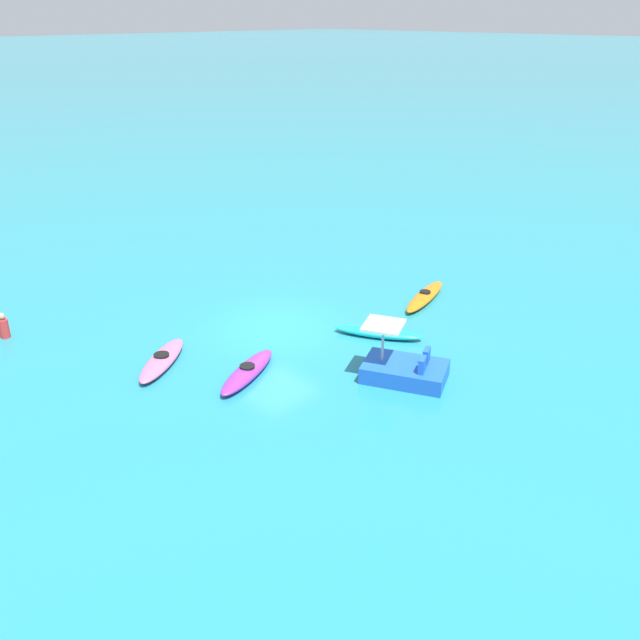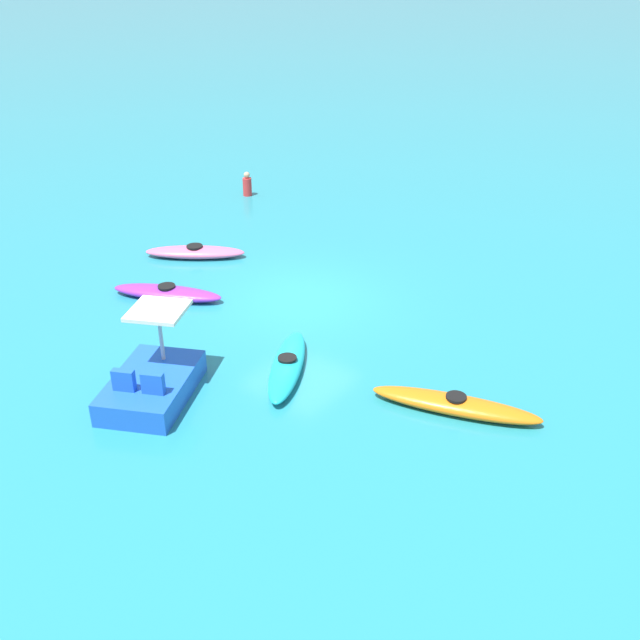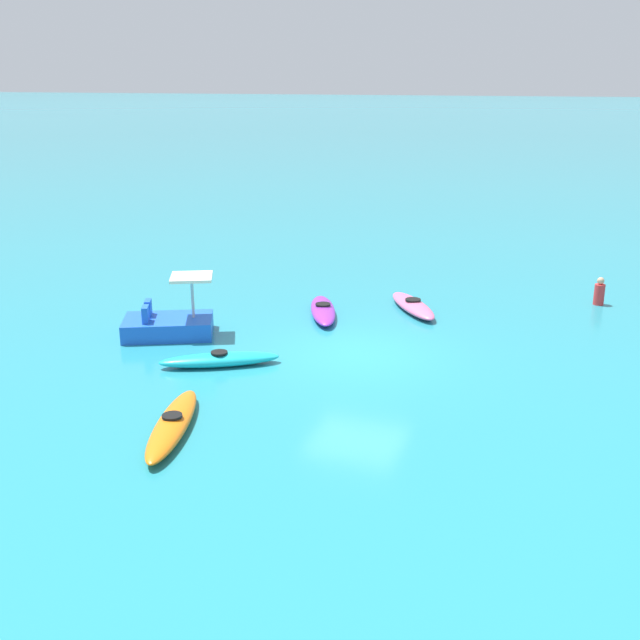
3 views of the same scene
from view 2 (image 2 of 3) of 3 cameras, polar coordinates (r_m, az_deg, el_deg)
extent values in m
plane|color=teal|center=(18.74, -1.61, 1.62)|extent=(600.00, 600.00, 0.00)
ellipsoid|color=#19B7C6|center=(15.55, -2.59, -3.62)|extent=(2.04, 2.88, 0.32)
cylinder|color=black|center=(15.46, -2.61, -3.03)|extent=(0.56, 0.56, 0.05)
ellipsoid|color=purple|center=(19.15, -12.00, 2.12)|extent=(3.00, 1.86, 0.32)
cylinder|color=black|center=(19.07, -12.05, 2.62)|extent=(0.60, 0.60, 0.05)
ellipsoid|color=orange|center=(14.54, 10.66, -6.61)|extent=(3.41, 1.62, 0.32)
cylinder|color=black|center=(14.44, 10.73, -6.00)|extent=(0.51, 0.51, 0.05)
ellipsoid|color=pink|center=(21.58, -9.86, 5.31)|extent=(2.81, 2.29, 0.32)
cylinder|color=black|center=(21.51, -9.90, 5.77)|extent=(0.66, 0.66, 0.05)
cube|color=blue|center=(15.06, -13.16, -5.17)|extent=(2.41, 2.82, 0.50)
cube|color=blue|center=(14.51, -15.27, -4.61)|extent=(0.47, 0.34, 0.44)
cube|color=blue|center=(14.28, -13.08, -4.89)|extent=(0.47, 0.34, 0.44)
cylinder|color=#B2B2B7|center=(15.20, -12.48, -1.24)|extent=(0.08, 0.08, 1.10)
cube|color=silver|center=(14.93, -12.71, 0.74)|extent=(1.47, 1.47, 0.08)
cylinder|color=red|center=(26.84, -5.78, 10.44)|extent=(0.41, 0.41, 0.65)
sphere|color=tan|center=(26.71, -5.82, 11.35)|extent=(0.22, 0.22, 0.22)
camera|label=1|loc=(24.22, -64.59, 16.96)|focal=37.85mm
camera|label=3|loc=(19.97, 58.72, 10.65)|focal=42.61mm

